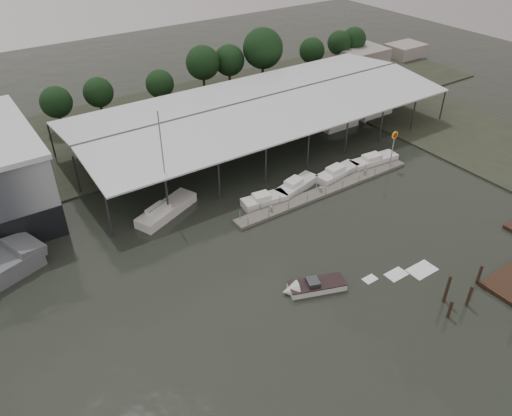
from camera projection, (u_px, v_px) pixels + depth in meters
ground at (280, 276)px, 52.25m from camera, size 200.00×200.00×0.00m
land_strip_far at (126, 132)px, 80.98m from camera, size 140.00×30.00×0.30m
land_strip_east at (468, 135)px, 80.03m from camera, size 20.00×60.00×0.30m
covered_boat_shed at (261, 102)px, 75.94m from camera, size 58.24×24.00×6.96m
floating_dock at (326, 190)px, 65.98m from camera, size 28.00×2.00×1.40m
shell_fuel_sign at (394, 142)px, 69.49m from camera, size 1.10×0.18×5.55m
distant_commercial_buildings at (375, 55)px, 109.38m from camera, size 22.00×8.00×4.00m
white_sailboat at (166, 210)px, 61.31m from camera, size 9.04×5.86×13.71m
speedboat_underway at (312, 287)px, 50.37m from camera, size 16.86×7.53×2.00m
moored_cruiser_0 at (264, 200)px, 63.30m from camera, size 6.14×2.94×1.70m
moored_cruiser_1 at (296, 185)px, 66.25m from camera, size 7.15×3.84×1.70m
moored_cruiser_2 at (337, 173)px, 69.07m from camera, size 7.35×3.16×1.70m
moored_cruiser_3 at (373, 160)px, 71.99m from camera, size 7.65×2.89×1.70m
mooring_pilings at (482, 301)px, 47.76m from camera, size 6.64×6.60×3.90m
horizon_tree_line at (240, 59)px, 93.69m from camera, size 68.44×9.60×11.40m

